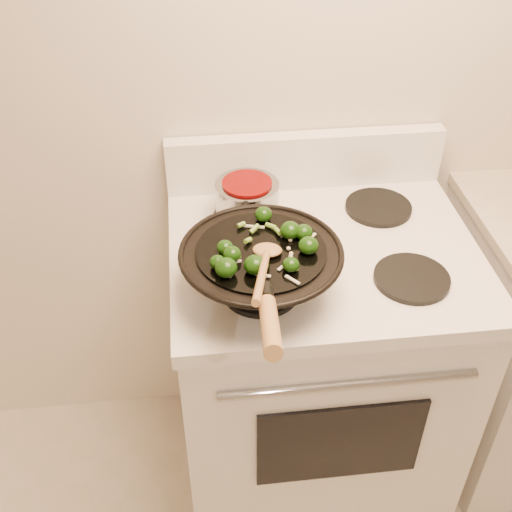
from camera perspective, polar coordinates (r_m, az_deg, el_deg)
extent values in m
plane|color=silver|center=(1.76, 10.13, 17.66)|extent=(3.50, 0.00, 3.50)
cube|color=white|center=(1.96, 5.14, -10.38)|extent=(0.76, 0.64, 0.88)
cube|color=white|center=(1.64, 6.04, 0.22)|extent=(0.78, 0.66, 0.04)
cube|color=white|center=(1.83, 4.39, 8.50)|extent=(0.78, 0.05, 0.16)
cylinder|color=gray|center=(1.50, 8.26, -11.27)|extent=(0.60, 0.02, 0.02)
cube|color=black|center=(1.68, 7.48, -16.21)|extent=(0.42, 0.01, 0.28)
cylinder|color=black|center=(1.49, 0.43, -3.04)|extent=(0.18, 0.18, 0.01)
cylinder|color=black|center=(1.56, 13.67, -1.94)|extent=(0.18, 0.18, 0.01)
cylinder|color=black|center=(1.72, -0.78, 3.58)|extent=(0.18, 0.18, 0.01)
cylinder|color=black|center=(1.79, 10.82, 4.28)|extent=(0.18, 0.18, 0.01)
torus|color=black|center=(1.41, 0.45, 0.35)|extent=(0.37, 0.37, 0.01)
cylinder|color=black|center=(1.41, 0.45, 0.45)|extent=(0.29, 0.29, 0.01)
cylinder|color=black|center=(1.22, 0.91, -3.36)|extent=(0.03, 0.07, 0.04)
cylinder|color=#A77742|center=(1.10, 1.26, -6.22)|extent=(0.05, 0.19, 0.09)
ellipsoid|color=#113308|center=(1.35, 3.12, -0.77)|extent=(0.04, 0.04, 0.03)
cylinder|color=#537E2D|center=(1.36, 3.56, -1.01)|extent=(0.01, 0.02, 0.01)
ellipsoid|color=#113308|center=(1.36, -3.43, -0.54)|extent=(0.03, 0.03, 0.03)
ellipsoid|color=#113308|center=(1.35, 0.44, -0.80)|extent=(0.03, 0.03, 0.03)
ellipsoid|color=#113308|center=(1.37, -2.15, 0.18)|extent=(0.04, 0.04, 0.03)
cylinder|color=#537E2D|center=(1.38, -1.65, -0.10)|extent=(0.02, 0.02, 0.01)
ellipsoid|color=#113308|center=(1.40, 4.69, 0.95)|extent=(0.04, 0.04, 0.04)
ellipsoid|color=#113308|center=(1.34, -0.09, -0.80)|extent=(0.05, 0.05, 0.04)
ellipsoid|color=#113308|center=(1.44, 4.26, 2.12)|extent=(0.04, 0.04, 0.03)
cylinder|color=#537E2D|center=(1.45, 4.72, 1.83)|extent=(0.01, 0.02, 0.01)
ellipsoid|color=#113308|center=(1.49, 0.67, 3.74)|extent=(0.04, 0.04, 0.03)
ellipsoid|color=#113308|center=(1.44, 3.06, 2.30)|extent=(0.05, 0.05, 0.04)
ellipsoid|color=#113308|center=(1.40, -2.78, 0.78)|extent=(0.04, 0.04, 0.03)
cylinder|color=#537E2D|center=(1.40, -2.32, 0.53)|extent=(0.02, 0.02, 0.01)
ellipsoid|color=#113308|center=(1.33, -2.69, -1.04)|extent=(0.05, 0.05, 0.04)
cube|color=beige|center=(1.34, 0.58, -1.71)|extent=(0.04, 0.02, 0.00)
cube|color=beige|center=(1.37, 0.39, -0.63)|extent=(0.01, 0.04, 0.00)
cube|color=beige|center=(1.47, -0.20, 2.63)|extent=(0.05, 0.02, 0.00)
cube|color=beige|center=(1.44, 4.61, 1.40)|extent=(0.02, 0.04, 0.00)
cube|color=beige|center=(1.37, -2.06, -0.57)|extent=(0.04, 0.01, 0.00)
cube|color=beige|center=(1.35, -2.46, -1.33)|extent=(0.01, 0.04, 0.00)
cube|color=beige|center=(1.37, 2.66, -0.73)|extent=(0.04, 0.04, 0.00)
cube|color=beige|center=(1.45, 4.95, 1.67)|extent=(0.03, 0.03, 0.00)
cube|color=beige|center=(1.33, 3.26, -2.13)|extent=(0.03, 0.03, 0.00)
cylinder|color=olive|center=(1.47, 1.33, 2.68)|extent=(0.02, 0.02, 0.01)
cylinder|color=olive|center=(1.46, -0.14, 2.43)|extent=(0.02, 0.02, 0.01)
cylinder|color=olive|center=(1.39, 1.84, 0.43)|extent=(0.03, 0.02, 0.01)
cylinder|color=olive|center=(1.34, -2.40, -1.34)|extent=(0.02, 0.01, 0.02)
cylinder|color=olive|center=(1.47, -1.33, 2.80)|extent=(0.02, 0.03, 0.02)
cylinder|color=olive|center=(1.42, -0.73, 1.39)|extent=(0.03, 0.01, 0.02)
cylinder|color=olive|center=(1.45, 1.95, 2.23)|extent=(0.02, 0.02, 0.01)
sphere|color=beige|center=(1.39, 3.11, -0.07)|extent=(0.01, 0.01, 0.01)
sphere|color=beige|center=(1.40, 3.14, 0.20)|extent=(0.01, 0.01, 0.01)
sphere|color=beige|center=(1.36, -0.47, -0.84)|extent=(0.01, 0.01, 0.01)
sphere|color=beige|center=(1.41, 2.91, 0.67)|extent=(0.01, 0.01, 0.01)
sphere|color=beige|center=(1.43, 3.07, 1.45)|extent=(0.01, 0.01, 0.01)
ellipsoid|color=#A77742|center=(1.39, 1.01, 0.54)|extent=(0.07, 0.06, 0.02)
cylinder|color=#A77742|center=(1.26, 0.53, -1.70)|extent=(0.07, 0.26, 0.10)
cylinder|color=gray|center=(1.69, -0.79, 5.07)|extent=(0.17, 0.17, 0.09)
cylinder|color=#650404|center=(1.66, -0.81, 6.49)|extent=(0.13, 0.13, 0.01)
cylinder|color=black|center=(1.55, -0.99, 3.60)|extent=(0.03, 0.10, 0.02)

